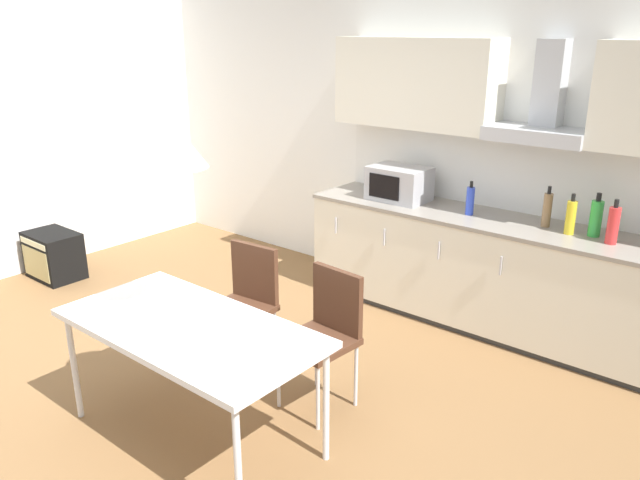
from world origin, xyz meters
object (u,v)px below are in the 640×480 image
at_px(chair_far_left, 246,295).
at_px(pendant_lamp, 175,146).
at_px(bottle_yellow, 571,217).
at_px(bottle_green, 596,218).
at_px(bottle_brown, 547,209).
at_px(chair_far_right, 326,325).
at_px(dining_table, 189,332).
at_px(microwave, 399,184).
at_px(bottle_blue, 470,200).
at_px(bottle_red, 613,225).
at_px(guitar_amp, 54,255).

relative_size(chair_far_left, pendant_lamp, 2.72).
distance_m(bottle_yellow, pendant_lamp, 2.78).
relative_size(bottle_green, bottle_brown, 1.02).
distance_m(bottle_green, chair_far_right, 2.04).
distance_m(dining_table, chair_far_left, 0.85).
xyz_separation_m(chair_far_left, pendant_lamp, (0.35, -0.76, 1.17)).
distance_m(microwave, bottle_brown, 1.23).
relative_size(bottle_green, chair_far_right, 0.35).
bearing_deg(chair_far_left, pendant_lamp, -65.26).
bearing_deg(bottle_green, bottle_blue, -175.58).
relative_size(bottle_blue, chair_far_left, 0.30).
relative_size(bottle_brown, chair_far_left, 0.35).
bearing_deg(bottle_yellow, bottle_red, -5.88).
relative_size(guitar_amp, pendant_lamp, 1.62).
relative_size(bottle_yellow, bottle_blue, 1.10).
relative_size(microwave, bottle_red, 1.57).
xyz_separation_m(bottle_red, chair_far_left, (-1.85, -1.61, -0.48)).
height_order(microwave, pendant_lamp, pendant_lamp).
bearing_deg(bottle_blue, microwave, 178.43).
bearing_deg(pendant_lamp, dining_table, 146.31).
height_order(chair_far_right, chair_far_left, same).
xyz_separation_m(bottle_green, bottle_yellow, (-0.15, -0.06, -0.01)).
bearing_deg(pendant_lamp, bottle_brown, 67.53).
distance_m(microwave, pendant_lamp, 2.52).
distance_m(microwave, dining_table, 2.45).
bearing_deg(bottle_green, dining_table, -118.88).
xyz_separation_m(microwave, chair_far_left, (-0.15, -1.65, -0.49)).
xyz_separation_m(bottle_brown, chair_far_right, (-0.67, -1.71, -0.48)).
bearing_deg(bottle_yellow, guitar_amp, -158.15).
height_order(bottle_yellow, chair_far_left, bottle_yellow).
relative_size(bottle_green, bottle_blue, 1.17).
xyz_separation_m(bottle_blue, chair_far_right, (-0.10, -1.63, -0.46)).
height_order(bottle_red, guitar_amp, bottle_red).
bearing_deg(dining_table, bottle_yellow, 63.27).
bearing_deg(dining_table, bottle_brown, 67.53).
height_order(chair_far_left, pendant_lamp, pendant_lamp).
xyz_separation_m(bottle_red, bottle_yellow, (-0.29, 0.03, -0.01)).
relative_size(bottle_yellow, chair_far_right, 0.33).
height_order(chair_far_right, pendant_lamp, pendant_lamp).
bearing_deg(chair_far_left, bottle_yellow, 46.42).
relative_size(chair_far_left, guitar_amp, 1.67).
bearing_deg(chair_far_right, bottle_red, 54.55).
relative_size(bottle_yellow, guitar_amp, 0.56).
relative_size(bottle_red, chair_far_left, 0.35).
relative_size(microwave, bottle_green, 1.56).
bearing_deg(bottle_blue, bottle_red, -1.14).
distance_m(microwave, bottle_red, 1.71).
distance_m(bottle_yellow, chair_far_left, 2.32).
xyz_separation_m(microwave, bottle_green, (1.57, 0.05, -0.01)).
height_order(bottle_green, guitar_amp, bottle_green).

